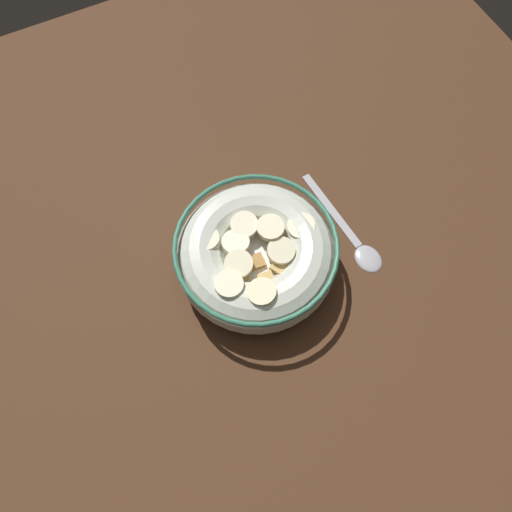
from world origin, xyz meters
TOP-DOWN VIEW (x-y plane):
  - ground_plane at (0.00, 0.00)cm, footprint 103.30×103.30cm
  - cereal_bowl at (0.02, -0.03)cm, footprint 18.95×18.95cm
  - spoon at (2.90, 12.66)cm, footprint 16.20×3.43cm

SIDE VIEW (x-z plane):
  - ground_plane at x=0.00cm, z-range -2.00..0.00cm
  - spoon at x=2.90cm, z-range -0.07..0.73cm
  - cereal_bowl at x=0.02cm, z-range 0.05..6.70cm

